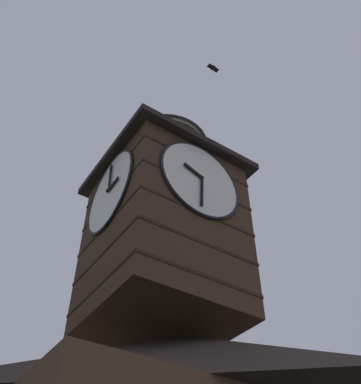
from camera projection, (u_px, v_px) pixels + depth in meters
The scene contains 2 objects.
clock_tower at pixel (164, 218), 15.71m from camera, with size 4.87×4.87×9.22m.
flying_bird_high at pixel (213, 68), 20.73m from camera, with size 0.56×0.28×0.16m.
Camera 1 is at (7.06, 9.84, 2.18)m, focal length 42.86 mm.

